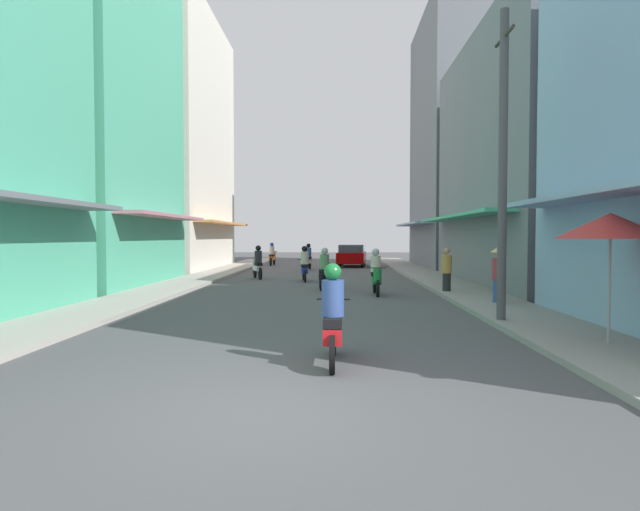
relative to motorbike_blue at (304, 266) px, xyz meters
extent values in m
plane|color=#4C4C4F|center=(0.51, -1.07, -0.70)|extent=(90.25, 90.25, 0.00)
cube|color=#ADA89E|center=(-4.87, -1.07, -0.64)|extent=(2.08, 49.02, 0.12)
cube|color=gray|center=(5.89, -1.07, -0.64)|extent=(2.08, 49.02, 0.12)
cube|color=#4CB28C|center=(-8.91, -2.42, 6.61)|extent=(6.00, 8.81, 14.63)
cube|color=#B7727F|center=(-5.41, -2.42, 2.10)|extent=(1.10, 7.93, 0.12)
cube|color=silver|center=(-8.91, 8.82, 6.94)|extent=(6.00, 11.80, 15.28)
cube|color=#D88C4C|center=(-5.41, 8.82, 2.10)|extent=(1.10, 10.62, 0.12)
cube|color=#8CA5CC|center=(6.42, -13.59, 2.10)|extent=(1.10, 8.98, 0.12)
cube|color=slate|center=(9.92, -1.40, 4.41)|extent=(6.00, 13.20, 10.24)
cube|color=#4CB28C|center=(6.42, -1.40, 2.10)|extent=(1.10, 11.88, 0.12)
cube|color=slate|center=(9.92, 11.26, 7.35)|extent=(6.00, 10.43, 16.11)
cube|color=#8CA5CC|center=(6.42, 11.26, 2.10)|extent=(1.10, 9.39, 0.12)
cylinder|color=black|center=(-0.08, 0.65, -0.42)|extent=(0.14, 0.57, 0.56)
cylinder|color=black|center=(0.07, -0.59, -0.42)|extent=(0.14, 0.57, 0.56)
cube|color=#1E38B7|center=(0.00, -0.02, -0.20)|extent=(0.39, 1.03, 0.24)
cube|color=black|center=(0.03, -0.22, 0.00)|extent=(0.34, 0.59, 0.14)
cylinder|color=#1E38B7|center=(-0.06, 0.52, 0.00)|extent=(0.28, 0.28, 0.45)
cylinder|color=black|center=(-0.06, 0.52, 0.25)|extent=(0.55, 0.09, 0.03)
cylinder|color=beige|center=(0.02, -0.17, 0.35)|extent=(0.34, 0.34, 0.55)
sphere|color=black|center=(0.02, -0.17, 0.75)|extent=(0.26, 0.26, 0.26)
cylinder|color=black|center=(2.77, -6.03, -0.42)|extent=(0.09, 0.56, 0.56)
cylinder|color=black|center=(2.75, -4.78, -0.42)|extent=(0.09, 0.56, 0.56)
cube|color=#197233|center=(2.76, -5.35, -0.20)|extent=(0.29, 1.00, 0.24)
cube|color=black|center=(2.76, -5.15, 0.00)|extent=(0.29, 0.56, 0.14)
cylinder|color=#197233|center=(2.77, -5.90, 0.00)|extent=(0.28, 0.28, 0.45)
cylinder|color=black|center=(2.77, -5.90, 0.25)|extent=(0.55, 0.04, 0.03)
cylinder|color=beige|center=(2.76, -5.20, 0.35)|extent=(0.34, 0.34, 0.55)
sphere|color=#B2B2B7|center=(2.76, -5.20, 0.75)|extent=(0.26, 0.26, 0.26)
cylinder|color=black|center=(-2.51, 2.05, -0.42)|extent=(0.27, 0.55, 0.56)
cylinder|color=black|center=(-2.09, 0.87, -0.42)|extent=(0.27, 0.55, 0.56)
cube|color=#B2B2B7|center=(-2.28, 1.42, -0.20)|extent=(0.60, 1.04, 0.24)
cube|color=black|center=(-2.22, 1.23, 0.00)|extent=(0.45, 0.62, 0.14)
cylinder|color=#B2B2B7|center=(-2.47, 1.93, 0.00)|extent=(0.28, 0.28, 0.45)
cylinder|color=black|center=(-2.47, 1.93, 0.25)|extent=(0.53, 0.21, 0.03)
cylinder|color=#262628|center=(-2.23, 1.27, 0.35)|extent=(0.34, 0.34, 0.55)
sphere|color=black|center=(-2.23, 1.27, 0.75)|extent=(0.26, 0.26, 0.26)
cylinder|color=black|center=(1.14, -2.94, -0.42)|extent=(0.19, 0.56, 0.56)
cylinder|color=black|center=(0.89, -4.17, -0.42)|extent=(0.19, 0.56, 0.56)
cube|color=black|center=(1.00, -3.60, -0.20)|extent=(0.48, 1.04, 0.24)
cube|color=black|center=(0.96, -3.80, 0.00)|extent=(0.39, 0.61, 0.14)
cylinder|color=black|center=(1.12, -3.06, 0.00)|extent=(0.28, 0.28, 0.45)
cylinder|color=black|center=(1.12, -3.06, 0.25)|extent=(0.54, 0.14, 0.03)
cylinder|color=#598C59|center=(0.97, -3.75, 0.35)|extent=(0.34, 0.34, 0.55)
sphere|color=#B2B2B7|center=(0.97, -3.75, 0.75)|extent=(0.26, 0.26, 0.26)
cylinder|color=black|center=(1.35, -14.66, -0.42)|extent=(0.09, 0.56, 0.56)
cylinder|color=black|center=(1.33, -15.91, -0.42)|extent=(0.09, 0.56, 0.56)
cube|color=red|center=(1.34, -15.34, -0.20)|extent=(0.29, 1.00, 0.24)
cube|color=black|center=(1.33, -15.54, 0.00)|extent=(0.29, 0.56, 0.14)
cylinder|color=red|center=(1.34, -14.79, 0.00)|extent=(0.28, 0.28, 0.45)
cylinder|color=black|center=(1.34, -14.79, 0.25)|extent=(0.55, 0.04, 0.03)
cylinder|color=#334C8C|center=(1.33, -15.49, 0.35)|extent=(0.34, 0.34, 0.55)
sphere|color=#197233|center=(1.33, -15.49, 0.75)|extent=(0.26, 0.26, 0.26)
cylinder|color=black|center=(-2.92, 13.76, -0.42)|extent=(0.12, 0.56, 0.56)
cylinder|color=black|center=(-3.02, 12.52, -0.42)|extent=(0.12, 0.56, 0.56)
cube|color=orange|center=(-2.97, 13.09, -0.20)|extent=(0.35, 1.02, 0.24)
cube|color=black|center=(-2.99, 12.89, 0.00)|extent=(0.32, 0.58, 0.14)
cylinder|color=orange|center=(-2.93, 13.64, 0.00)|extent=(0.28, 0.28, 0.45)
cylinder|color=black|center=(-2.93, 13.64, 0.25)|extent=(0.55, 0.07, 0.03)
cylinder|color=beige|center=(-2.98, 12.94, 0.35)|extent=(0.34, 0.34, 0.55)
sphere|color=#1E38B7|center=(-2.98, 12.94, 0.75)|extent=(0.26, 0.26, 0.26)
cylinder|color=black|center=(-0.35, 7.57, -0.42)|extent=(0.16, 0.57, 0.56)
cylinder|color=black|center=(-0.18, 8.81, -0.42)|extent=(0.16, 0.57, 0.56)
cube|color=silver|center=(-0.26, 8.24, -0.20)|extent=(0.41, 1.03, 0.24)
cube|color=black|center=(-0.23, 8.44, 0.00)|extent=(0.35, 0.59, 0.14)
cylinder|color=silver|center=(-0.33, 7.70, 0.00)|extent=(0.28, 0.28, 0.45)
cylinder|color=black|center=(-0.33, 7.70, 0.25)|extent=(0.55, 0.10, 0.03)
cylinder|color=#334C8C|center=(-0.24, 8.39, 0.35)|extent=(0.34, 0.34, 0.55)
sphere|color=black|center=(-0.24, 8.39, 0.75)|extent=(0.26, 0.26, 0.26)
cube|color=#8C0000|center=(2.48, 11.97, -0.10)|extent=(2.14, 4.25, 0.70)
cube|color=#333D47|center=(2.46, 11.82, 0.45)|extent=(1.79, 2.24, 0.60)
cylinder|color=black|center=(1.85, 13.28, -0.38)|extent=(0.24, 0.65, 0.64)
cylinder|color=black|center=(3.34, 13.14, -0.38)|extent=(0.24, 0.65, 0.64)
cylinder|color=black|center=(1.61, 10.79, -0.38)|extent=(0.24, 0.65, 0.64)
cylinder|color=black|center=(3.11, 10.65, -0.38)|extent=(0.24, 0.65, 0.64)
cylinder|color=#262628|center=(5.19, -5.20, -0.34)|extent=(0.28, 0.28, 0.73)
cylinder|color=#BF8C3F|center=(5.19, -5.20, 0.34)|extent=(0.34, 0.34, 0.62)
sphere|color=tan|center=(5.19, -5.20, 0.79)|extent=(0.22, 0.22, 0.22)
cylinder|color=#334C8C|center=(5.98, -8.37, -0.33)|extent=(0.28, 0.28, 0.75)
cylinder|color=#99333F|center=(5.98, -8.37, 0.36)|extent=(0.34, 0.34, 0.63)
sphere|color=tan|center=(5.98, -8.37, 0.82)|extent=(0.22, 0.22, 0.22)
cone|color=#D1B77A|center=(5.98, -8.37, 0.92)|extent=(0.44, 0.44, 0.16)
cylinder|color=#99999E|center=(6.15, -14.13, 0.41)|extent=(0.05, 0.05, 2.22)
cone|color=#BF3333|center=(6.15, -14.13, 1.47)|extent=(1.83, 1.83, 0.45)
cylinder|color=#4C4C4F|center=(5.10, -11.51, 2.79)|extent=(0.20, 0.20, 7.00)
cylinder|color=#3F382D|center=(5.10, -11.51, 5.69)|extent=(0.08, 1.20, 0.08)
camera|label=1|loc=(1.37, -23.54, 1.28)|focal=29.94mm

